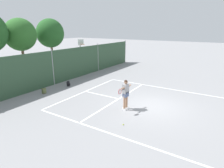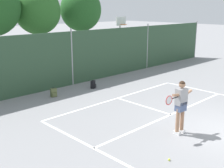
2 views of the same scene
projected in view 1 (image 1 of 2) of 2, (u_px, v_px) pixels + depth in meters
The scene contains 8 objects.
ground_plane at pixel (153, 106), 11.93m from camera, with size 120.00×120.00×0.00m, color gray.
court_markings at pixel (143, 104), 12.25m from camera, with size 8.30×11.10×0.01m.
chainlink_fence at pixel (53, 68), 16.09m from camera, with size 26.09×0.09×3.09m.
basketball_hoop at pixel (81, 51), 20.91m from camera, with size 0.90×0.67×3.55m.
tennis_player at pixel (126, 92), 11.18m from camera, with size 1.44×0.29×1.85m.
tennis_ball at pixel (123, 124), 9.65m from camera, with size 0.07×0.07×0.07m, color #CCE033.
backpack_olive at pixel (44, 91), 14.22m from camera, with size 0.31×0.29×0.46m.
backpack_black at pixel (68, 84), 16.01m from camera, with size 0.34×0.33×0.46m.
Camera 1 is at (-10.69, -3.69, 4.80)m, focal length 30.26 mm.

